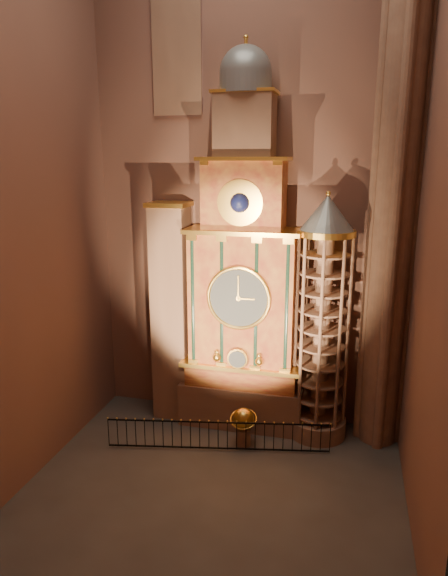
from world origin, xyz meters
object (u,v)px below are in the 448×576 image
(stair_turret, at_px, (322,322))
(celestial_globe, at_px, (243,423))
(astronomical_clock, at_px, (243,284))
(portrait_tower, at_px, (172,312))
(iron_railing, at_px, (218,436))

(stair_turret, xyz_separation_m, celestial_globe, (-3.03, -1.70, -4.25))
(astronomical_clock, distance_m, stair_turret, 3.78)
(portrait_tower, xyz_separation_m, stair_turret, (6.90, -0.28, 0.12))
(astronomical_clock, bearing_deg, iron_railing, -99.86)
(portrait_tower, relative_size, celestial_globe, 6.00)
(stair_turret, distance_m, iron_railing, 6.53)
(astronomical_clock, bearing_deg, stair_turret, -4.30)
(stair_turret, relative_size, iron_railing, 1.17)
(astronomical_clock, distance_m, celestial_globe, 6.01)
(astronomical_clock, distance_m, iron_railing, 6.58)
(astronomical_clock, relative_size, iron_railing, 1.81)
(astronomical_clock, relative_size, portrait_tower, 1.64)
(portrait_tower, bearing_deg, astronomical_clock, -0.29)
(portrait_tower, bearing_deg, iron_railing, -42.82)
(portrait_tower, relative_size, iron_railing, 1.11)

